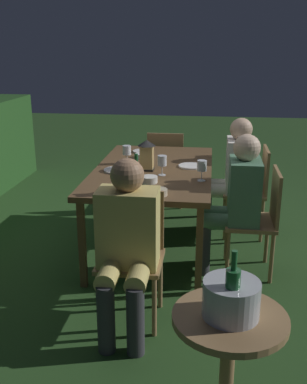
{
  "coord_description": "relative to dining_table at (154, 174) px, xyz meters",
  "views": [
    {
      "loc": [
        -3.88,
        -0.49,
        1.81
      ],
      "look_at": [
        0.0,
        0.0,
        0.53
      ],
      "focal_mm": 42.72,
      "sensor_mm": 36.0,
      "label": 1
    }
  ],
  "objects": [
    {
      "name": "wine_glass_c",
      "position": [
        -0.23,
        -0.1,
        0.17
      ],
      "size": [
        0.08,
        0.08,
        0.17
      ],
      "color": "silver",
      "rests_on": "dining_table"
    },
    {
      "name": "person_in_mustard",
      "position": [
        -1.33,
        0.0,
        -0.06
      ],
      "size": [
        0.48,
        0.38,
        1.15
      ],
      "color": "tan",
      "rests_on": "ground"
    },
    {
      "name": "side_table",
      "position": [
        -2.05,
        -0.61,
        -0.28
      ],
      "size": [
        0.53,
        0.53,
        0.63
      ],
      "color": "#937047",
      "rests_on": "ground"
    },
    {
      "name": "chair_side_left_a",
      "position": [
        -0.4,
        -0.9,
        -0.21
      ],
      "size": [
        0.42,
        0.4,
        0.87
      ],
      "color": "#937047",
      "rests_on": "ground"
    },
    {
      "name": "bowl_olives",
      "position": [
        0.35,
        0.14,
        0.08
      ],
      "size": [
        0.16,
        0.16,
        0.04
      ],
      "color": "silver",
      "rests_on": "dining_table"
    },
    {
      "name": "bowl_bread",
      "position": [
        -0.75,
        -0.13,
        0.08
      ],
      "size": [
        0.13,
        0.13,
        0.05
      ],
      "color": "#BCAD8E",
      "rests_on": "dining_table"
    },
    {
      "name": "chair_head_far",
      "position": [
        1.13,
        0.0,
        -0.21
      ],
      "size": [
        0.4,
        0.42,
        0.87
      ],
      "color": "#937047",
      "rests_on": "ground"
    },
    {
      "name": "dining_table",
      "position": [
        0.0,
        0.0,
        0.0
      ],
      "size": [
        1.76,
        1.02,
        0.75
      ],
      "color": "brown",
      "rests_on": "ground"
    },
    {
      "name": "ground_plane",
      "position": [
        0.0,
        0.0,
        -0.7
      ],
      "size": [
        16.0,
        16.0,
        0.0
      ],
      "primitive_type": "plane",
      "color": "#26471E"
    },
    {
      "name": "wine_glass_b",
      "position": [
        -0.35,
        -0.43,
        0.17
      ],
      "size": [
        0.08,
        0.08,
        0.17
      ],
      "color": "silver",
      "rests_on": "dining_table"
    },
    {
      "name": "bowl_salad",
      "position": [
        -0.45,
        -0.02,
        0.08
      ],
      "size": [
        0.13,
        0.13,
        0.05
      ],
      "color": "silver",
      "rests_on": "dining_table"
    },
    {
      "name": "chair_side_left_b",
      "position": [
        0.4,
        -0.9,
        -0.21
      ],
      "size": [
        0.42,
        0.4,
        0.87
      ],
      "color": "#937047",
      "rests_on": "ground"
    },
    {
      "name": "person_in_cream",
      "position": [
        0.4,
        -0.71,
        -0.06
      ],
      "size": [
        0.38,
        0.47,
        1.15
      ],
      "color": "white",
      "rests_on": "ground"
    },
    {
      "name": "green_bottle_on_table",
      "position": [
        -0.7,
        0.04,
        0.16
      ],
      "size": [
        0.07,
        0.07,
        0.29
      ],
      "color": "#1E5B2D",
      "rests_on": "dining_table"
    },
    {
      "name": "plate_c",
      "position": [
        -0.14,
        0.3,
        0.06
      ],
      "size": [
        0.24,
        0.24,
        0.01
      ],
      "primitive_type": "cylinder",
      "color": "silver",
      "rests_on": "dining_table"
    },
    {
      "name": "person_in_green",
      "position": [
        -0.4,
        -0.71,
        -0.06
      ],
      "size": [
        0.38,
        0.47,
        1.15
      ],
      "color": "#4C7A5B",
      "rests_on": "ground"
    },
    {
      "name": "wine_glass_d",
      "position": [
        0.12,
        0.26,
        0.17
      ],
      "size": [
        0.08,
        0.08,
        0.17
      ],
      "color": "silver",
      "rests_on": "dining_table"
    },
    {
      "name": "plate_a",
      "position": [
        0.6,
        0.18,
        0.06
      ],
      "size": [
        0.21,
        0.21,
        0.01
      ],
      "primitive_type": "cylinder",
      "color": "silver",
      "rests_on": "dining_table"
    },
    {
      "name": "ice_bucket",
      "position": [
        -2.06,
        -0.61,
        0.03
      ],
      "size": [
        0.26,
        0.26,
        0.34
      ],
      "color": "#B2B7BF",
      "rests_on": "side_table"
    },
    {
      "name": "plate_b",
      "position": [
        0.08,
        -0.33,
        0.06
      ],
      "size": [
        0.23,
        0.23,
        0.01
      ],
      "primitive_type": "cylinder",
      "color": "white",
      "rests_on": "dining_table"
    },
    {
      "name": "lantern_centerpiece",
      "position": [
        -0.08,
        0.05,
        0.2
      ],
      "size": [
        0.15,
        0.15,
        0.27
      ],
      "color": "black",
      "rests_on": "dining_table"
    },
    {
      "name": "wine_glass_a",
      "position": [
        -0.76,
        0.17,
        0.17
      ],
      "size": [
        0.08,
        0.08,
        0.17
      ],
      "color": "silver",
      "rests_on": "dining_table"
    },
    {
      "name": "chair_head_near",
      "position": [
        -1.13,
        0.0,
        -0.21
      ],
      "size": [
        0.4,
        0.42,
        0.87
      ],
      "color": "#937047",
      "rests_on": "ground"
    }
  ]
}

